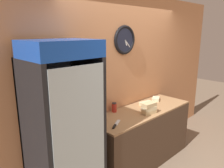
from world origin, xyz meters
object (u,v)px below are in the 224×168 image
object	(u,v)px
beverage_cooler	(61,124)
sandwich_stack_bottom	(149,112)
sandwich_flat_right	(146,103)
sandwich_stack_top	(149,105)
condiment_jar	(114,107)
chefs_knife	(115,125)
sandwich_stack_middle	(149,108)
sandwich_flat_left	(156,99)

from	to	relation	value
beverage_cooler	sandwich_stack_bottom	xyz separation A→B (m)	(1.38, -0.20, -0.17)
sandwich_flat_right	sandwich_stack_top	bearing A→B (deg)	-137.40
sandwich_stack_top	condiment_jar	bearing A→B (deg)	128.11
beverage_cooler	chefs_knife	size ratio (longest dim) A/B	7.32
sandwich_flat_right	condiment_jar	world-z (taller)	condiment_jar
chefs_knife	condiment_jar	world-z (taller)	condiment_jar
sandwich_stack_bottom	chefs_knife	size ratio (longest dim) A/B	0.84
sandwich_stack_middle	sandwich_stack_top	bearing A→B (deg)	0.00
sandwich_stack_bottom	sandwich_stack_middle	bearing A→B (deg)	0.00
sandwich_stack_top	sandwich_flat_left	size ratio (longest dim) A/B	1.03
sandwich_stack_middle	sandwich_flat_right	world-z (taller)	sandwich_stack_middle
condiment_jar	chefs_knife	bearing A→B (deg)	-132.81
chefs_knife	condiment_jar	bearing A→B (deg)	47.19
sandwich_stack_bottom	sandwich_stack_middle	xyz separation A→B (m)	(0.00, 0.00, 0.06)
beverage_cooler	sandwich_flat_right	world-z (taller)	beverage_cooler
beverage_cooler	sandwich_stack_bottom	bearing A→B (deg)	-8.16
chefs_knife	sandwich_flat_left	bearing A→B (deg)	11.06
sandwich_stack_middle	sandwich_stack_top	world-z (taller)	sandwich_stack_top
sandwich_stack_bottom	sandwich_flat_right	distance (m)	0.39
sandwich_flat_left	sandwich_stack_bottom	bearing A→B (deg)	-153.97
sandwich_stack_top	beverage_cooler	bearing A→B (deg)	171.84
beverage_cooler	sandwich_flat_left	size ratio (longest dim) A/B	9.15
sandwich_stack_top	sandwich_flat_left	bearing A→B (deg)	26.03
chefs_knife	sandwich_stack_middle	bearing A→B (deg)	-4.09
sandwich_stack_middle	chefs_knife	bearing A→B (deg)	175.91
sandwich_stack_middle	sandwich_flat_left	xyz separation A→B (m)	(0.61, 0.30, -0.06)
sandwich_flat_left	sandwich_flat_right	distance (m)	0.32
sandwich_stack_top	sandwich_flat_right	distance (m)	0.41
sandwich_stack_bottom	sandwich_flat_right	size ratio (longest dim) A/B	0.95
sandwich_stack_middle	condiment_jar	size ratio (longest dim) A/B	1.60
sandwich_stack_middle	condiment_jar	bearing A→B (deg)	128.11
sandwich_stack_bottom	sandwich_stack_middle	distance (m)	0.06
beverage_cooler	sandwich_stack_bottom	world-z (taller)	beverage_cooler
beverage_cooler	sandwich_flat_left	xyz separation A→B (m)	(1.99, 0.10, -0.17)
sandwich_flat_right	sandwich_stack_bottom	bearing A→B (deg)	-137.40
sandwich_flat_left	beverage_cooler	bearing A→B (deg)	-177.18
sandwich_stack_top	chefs_knife	xyz separation A→B (m)	(-0.66, 0.05, -0.13)
sandwich_stack_bottom	sandwich_flat_right	bearing A→B (deg)	42.60
sandwich_stack_bottom	sandwich_flat_left	bearing A→B (deg)	26.03
condiment_jar	sandwich_stack_middle	bearing A→B (deg)	-51.89
condiment_jar	sandwich_stack_bottom	bearing A→B (deg)	-51.89
chefs_knife	condiment_jar	size ratio (longest dim) A/B	1.90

